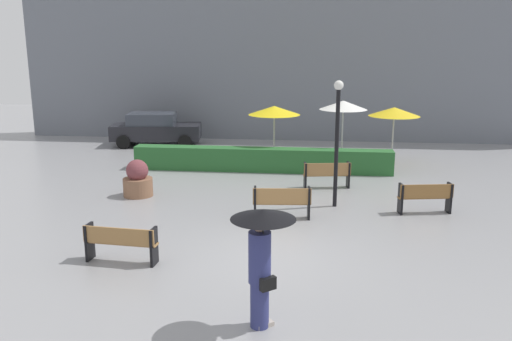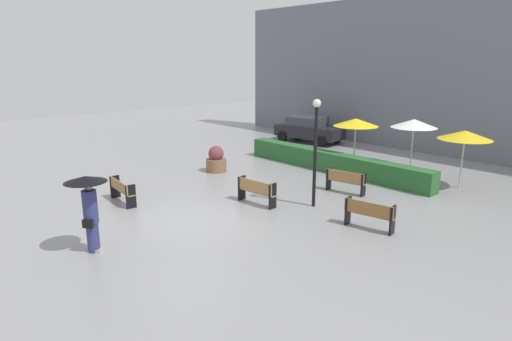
# 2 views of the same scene
# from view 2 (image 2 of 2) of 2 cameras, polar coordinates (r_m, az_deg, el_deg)

# --- Properties ---
(ground_plane) EXTENTS (60.00, 60.00, 0.00)m
(ground_plane) POSITION_cam_2_polar(r_m,az_deg,el_deg) (14.17, -8.72, -6.53)
(ground_plane) COLOR gray
(bench_back_row) EXTENTS (1.61, 0.60, 0.88)m
(bench_back_row) POSITION_cam_2_polar(r_m,az_deg,el_deg) (17.06, 11.60, -1.23)
(bench_back_row) COLOR #9E7242
(bench_back_row) RESTS_ON ground
(bench_far_right) EXTENTS (1.57, 0.59, 0.88)m
(bench_far_right) POSITION_cam_2_polar(r_m,az_deg,el_deg) (13.60, 14.58, -5.40)
(bench_far_right) COLOR olive
(bench_far_right) RESTS_ON ground
(bench_near_left) EXTENTS (1.67, 0.49, 0.84)m
(bench_near_left) POSITION_cam_2_polar(r_m,az_deg,el_deg) (16.29, -17.18, -2.39)
(bench_near_left) COLOR #9E7242
(bench_near_left) RESTS_ON ground
(bench_mid_center) EXTENTS (1.63, 0.49, 0.90)m
(bench_mid_center) POSITION_cam_2_polar(r_m,az_deg,el_deg) (15.41, -0.01, -2.58)
(bench_mid_center) COLOR #9E7242
(bench_mid_center) RESTS_ON ground
(pedestrian_with_umbrella) EXTENTS (1.08, 1.08, 2.12)m
(pedestrian_with_umbrella) POSITION_cam_2_polar(r_m,az_deg,el_deg) (12.16, -21.04, -3.79)
(pedestrian_with_umbrella) COLOR navy
(pedestrian_with_umbrella) RESTS_ON ground
(planter_pot) EXTENTS (0.93, 0.93, 1.19)m
(planter_pot) POSITION_cam_2_polar(r_m,az_deg,el_deg) (20.06, -5.23, 1.31)
(planter_pot) COLOR brown
(planter_pot) RESTS_ON ground
(lamp_post) EXTENTS (0.28, 0.28, 3.74)m
(lamp_post) POSITION_cam_2_polar(r_m,az_deg,el_deg) (14.94, 7.79, 3.78)
(lamp_post) COLOR black
(lamp_post) RESTS_ON ground
(patio_umbrella_yellow) EXTENTS (2.06, 2.06, 2.38)m
(patio_umbrella_yellow) POSITION_cam_2_polar(r_m,az_deg,el_deg) (20.64, 12.93, 6.15)
(patio_umbrella_yellow) COLOR silver
(patio_umbrella_yellow) RESTS_ON ground
(patio_umbrella_white) EXTENTS (1.89, 1.89, 2.59)m
(patio_umbrella_white) POSITION_cam_2_polar(r_m,az_deg,el_deg) (19.43, 19.96, 5.79)
(patio_umbrella_white) COLOR silver
(patio_umbrella_white) RESTS_ON ground
(patio_umbrella_yellow_far) EXTENTS (2.03, 2.03, 2.33)m
(patio_umbrella_yellow_far) POSITION_cam_2_polar(r_m,az_deg,el_deg) (18.86, 25.66, 4.20)
(patio_umbrella_yellow_far) COLOR silver
(patio_umbrella_yellow_far) RESTS_ON ground
(hedge_strip) EXTENTS (9.87, 0.70, 0.90)m
(hedge_strip) POSITION_cam_2_polar(r_m,az_deg,el_deg) (20.25, 9.86, 1.10)
(hedge_strip) COLOR #28602D
(hedge_strip) RESTS_ON ground
(building_facade) EXTENTS (28.00, 1.20, 8.47)m
(building_facade) POSITION_cam_2_polar(r_m,az_deg,el_deg) (25.73, 22.77, 11.52)
(building_facade) COLOR slate
(building_facade) RESTS_ON ground
(parked_car) EXTENTS (4.40, 2.44, 1.57)m
(parked_car) POSITION_cam_2_polar(r_m,az_deg,el_deg) (27.37, 6.90, 5.41)
(parked_car) COLOR black
(parked_car) RESTS_ON ground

